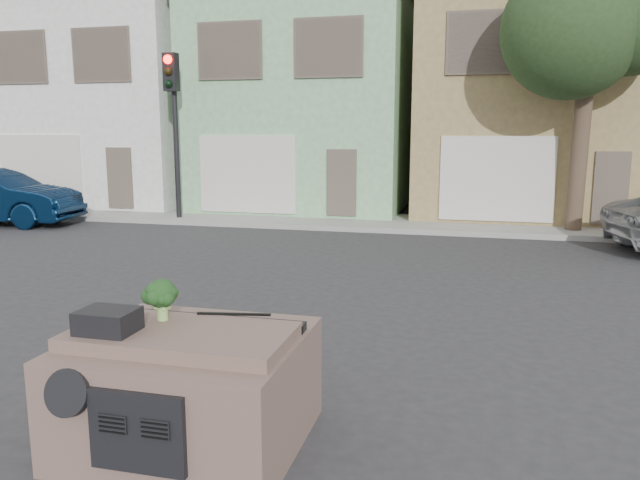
% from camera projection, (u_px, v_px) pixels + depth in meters
% --- Properties ---
extents(ground_plane, '(120.00, 120.00, 0.00)m').
position_uv_depth(ground_plane, '(289.00, 338.00, 8.61)').
color(ground_plane, '#303033').
rests_on(ground_plane, ground).
extents(sidewalk, '(40.00, 3.00, 0.15)m').
position_uv_depth(sidewalk, '(392.00, 223.00, 18.62)').
color(sidewalk, gray).
rests_on(sidewalk, ground).
extents(townhouse_white, '(7.20, 8.20, 7.55)m').
position_uv_depth(townhouse_white, '(128.00, 105.00, 24.45)').
color(townhouse_white, white).
rests_on(townhouse_white, ground).
extents(townhouse_mint, '(7.20, 8.20, 7.55)m').
position_uv_depth(townhouse_mint, '(313.00, 103.00, 22.64)').
color(townhouse_mint, '#88BE89').
rests_on(townhouse_mint, ground).
extents(townhouse_tan, '(7.20, 8.20, 7.55)m').
position_uv_depth(townhouse_tan, '(530.00, 101.00, 20.82)').
color(townhouse_tan, '#978050').
rests_on(townhouse_tan, ground).
extents(traffic_signal, '(0.40, 0.40, 5.10)m').
position_uv_depth(traffic_signal, '(175.00, 139.00, 18.81)').
color(traffic_signal, black).
rests_on(traffic_signal, ground).
extents(tree_near, '(4.40, 4.00, 8.50)m').
position_uv_depth(tree_near, '(585.00, 73.00, 16.01)').
color(tree_near, '#253C1C').
rests_on(tree_near, ground).
extents(car_dashboard, '(2.00, 1.80, 1.12)m').
position_uv_depth(car_dashboard, '(191.00, 384.00, 5.65)').
color(car_dashboard, brown).
rests_on(car_dashboard, ground).
extents(instrument_hump, '(0.48, 0.38, 0.20)m').
position_uv_depth(instrument_hump, '(108.00, 321.00, 5.34)').
color(instrument_hump, black).
rests_on(instrument_hump, car_dashboard).
extents(wiper_arm, '(0.69, 0.15, 0.02)m').
position_uv_depth(wiper_arm, '(234.00, 314.00, 5.85)').
color(wiper_arm, black).
rests_on(wiper_arm, car_dashboard).
extents(broccoli, '(0.36, 0.36, 0.39)m').
position_uv_depth(broccoli, '(162.00, 299.00, 5.67)').
color(broccoli, '#173414').
rests_on(broccoli, car_dashboard).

